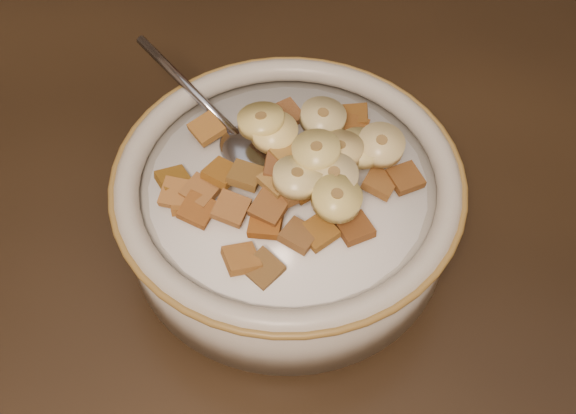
% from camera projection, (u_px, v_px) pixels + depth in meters
% --- Properties ---
extents(table, '(1.42, 0.93, 0.04)m').
position_uv_depth(table, '(281.00, 307.00, 0.51)').
color(table, '#322314').
rests_on(table, floor).
extents(chair, '(0.46, 0.46, 0.98)m').
position_uv_depth(chair, '(316.00, 22.00, 1.07)').
color(chair, black).
rests_on(chair, floor).
extents(cereal_bowl, '(0.22, 0.22, 0.05)m').
position_uv_depth(cereal_bowl, '(288.00, 210.00, 0.50)').
color(cereal_bowl, '#B1B0AE').
rests_on(cereal_bowl, table).
extents(milk, '(0.19, 0.19, 0.00)m').
position_uv_depth(milk, '(288.00, 185.00, 0.48)').
color(milk, white).
rests_on(milk, cereal_bowl).
extents(spoon, '(0.07, 0.06, 0.01)m').
position_uv_depth(spoon, '(253.00, 151.00, 0.50)').
color(spoon, '#9197A9').
rests_on(spoon, cereal_bowl).
extents(cereal_square_0, '(0.03, 0.03, 0.01)m').
position_uv_depth(cereal_square_0, '(405.00, 178.00, 0.48)').
color(cereal_square_0, brown).
rests_on(cereal_square_0, milk).
extents(cereal_square_1, '(0.02, 0.02, 0.01)m').
position_uv_depth(cereal_square_1, '(177.00, 194.00, 0.47)').
color(cereal_square_1, brown).
rests_on(cereal_square_1, milk).
extents(cereal_square_2, '(0.03, 0.03, 0.01)m').
position_uv_depth(cereal_square_2, '(207.00, 129.00, 0.50)').
color(cereal_square_2, '#895C16').
rests_on(cereal_square_2, milk).
extents(cereal_square_3, '(0.03, 0.03, 0.01)m').
position_uv_depth(cereal_square_3, '(263.00, 269.00, 0.44)').
color(cereal_square_3, brown).
rests_on(cereal_square_3, milk).
extents(cereal_square_4, '(0.03, 0.03, 0.01)m').
position_uv_depth(cereal_square_4, '(188.00, 201.00, 0.47)').
color(cereal_square_4, brown).
rests_on(cereal_square_4, milk).
extents(cereal_square_5, '(0.03, 0.03, 0.01)m').
position_uv_depth(cereal_square_5, '(290.00, 155.00, 0.46)').
color(cereal_square_5, olive).
rests_on(cereal_square_5, milk).
extents(cereal_square_6, '(0.03, 0.03, 0.01)m').
position_uv_depth(cereal_square_6, '(222.00, 173.00, 0.47)').
color(cereal_square_6, '#8D5619').
rests_on(cereal_square_6, milk).
extents(cereal_square_7, '(0.03, 0.03, 0.01)m').
position_uv_depth(cereal_square_7, '(241.00, 259.00, 0.44)').
color(cereal_square_7, olive).
rests_on(cereal_square_7, milk).
extents(cereal_square_8, '(0.02, 0.02, 0.01)m').
position_uv_depth(cereal_square_8, '(380.00, 183.00, 0.48)').
color(cereal_square_8, brown).
rests_on(cereal_square_8, milk).
extents(cereal_square_9, '(0.03, 0.03, 0.01)m').
position_uv_depth(cereal_square_9, '(286.00, 114.00, 0.51)').
color(cereal_square_9, brown).
rests_on(cereal_square_9, milk).
extents(cereal_square_10, '(0.03, 0.03, 0.01)m').
position_uv_depth(cereal_square_10, '(200.00, 191.00, 0.47)').
color(cereal_square_10, brown).
rests_on(cereal_square_10, milk).
extents(cereal_square_11, '(0.02, 0.02, 0.01)m').
position_uv_depth(cereal_square_11, '(231.00, 208.00, 0.45)').
color(cereal_square_11, '#996133').
rests_on(cereal_square_11, milk).
extents(cereal_square_12, '(0.03, 0.03, 0.01)m').
position_uv_depth(cereal_square_12, '(348.00, 144.00, 0.49)').
color(cereal_square_12, brown).
rests_on(cereal_square_12, milk).
extents(cereal_square_13, '(0.03, 0.03, 0.01)m').
position_uv_depth(cereal_square_13, '(306.00, 184.00, 0.46)').
color(cereal_square_13, brown).
rests_on(cereal_square_13, milk).
extents(cereal_square_14, '(0.03, 0.03, 0.01)m').
position_uv_depth(cereal_square_14, '(293.00, 189.00, 0.45)').
color(cereal_square_14, brown).
rests_on(cereal_square_14, milk).
extents(cereal_square_15, '(0.03, 0.03, 0.01)m').
position_uv_depth(cereal_square_15, '(299.00, 236.00, 0.45)').
color(cereal_square_15, brown).
rests_on(cereal_square_15, milk).
extents(cereal_square_16, '(0.02, 0.02, 0.01)m').
position_uv_depth(cereal_square_16, '(266.00, 223.00, 0.45)').
color(cereal_square_16, '#905018').
rests_on(cereal_square_16, milk).
extents(cereal_square_17, '(0.02, 0.02, 0.01)m').
position_uv_depth(cereal_square_17, '(197.00, 210.00, 0.46)').
color(cereal_square_17, '#97531B').
rests_on(cereal_square_17, milk).
extents(cereal_square_18, '(0.03, 0.03, 0.01)m').
position_uv_depth(cereal_square_18, '(278.00, 180.00, 0.45)').
color(cereal_square_18, olive).
rests_on(cereal_square_18, milk).
extents(cereal_square_19, '(0.03, 0.03, 0.01)m').
position_uv_depth(cereal_square_19, '(269.00, 135.00, 0.49)').
color(cereal_square_19, brown).
rests_on(cereal_square_19, milk).
extents(cereal_square_20, '(0.02, 0.02, 0.01)m').
position_uv_depth(cereal_square_20, '(280.00, 168.00, 0.46)').
color(cereal_square_20, brown).
rests_on(cereal_square_20, milk).
extents(cereal_square_21, '(0.02, 0.02, 0.01)m').
position_uv_depth(cereal_square_21, '(354.00, 116.00, 0.51)').
color(cereal_square_21, brown).
rests_on(cereal_square_21, milk).
extents(cereal_square_22, '(0.02, 0.02, 0.01)m').
position_uv_depth(cereal_square_22, '(352.00, 128.00, 0.50)').
color(cereal_square_22, brown).
rests_on(cereal_square_22, milk).
extents(cereal_square_23, '(0.03, 0.03, 0.01)m').
position_uv_depth(cereal_square_23, '(355.00, 228.00, 0.45)').
color(cereal_square_23, brown).
rests_on(cereal_square_23, milk).
extents(cereal_square_24, '(0.03, 0.03, 0.01)m').
position_uv_depth(cereal_square_24, '(174.00, 180.00, 0.48)').
color(cereal_square_24, brown).
rests_on(cereal_square_24, milk).
extents(cereal_square_25, '(0.02, 0.02, 0.01)m').
position_uv_depth(cereal_square_25, '(245.00, 175.00, 0.46)').
color(cereal_square_25, brown).
rests_on(cereal_square_25, milk).
extents(cereal_square_26, '(0.03, 0.03, 0.01)m').
position_uv_depth(cereal_square_26, '(262.00, 117.00, 0.51)').
color(cereal_square_26, brown).
rests_on(cereal_square_26, milk).
extents(cereal_square_27, '(0.02, 0.03, 0.01)m').
position_uv_depth(cereal_square_27, '(269.00, 207.00, 0.45)').
color(cereal_square_27, brown).
rests_on(cereal_square_27, milk).
extents(cereal_square_28, '(0.03, 0.03, 0.01)m').
position_uv_depth(cereal_square_28, '(314.00, 164.00, 0.47)').
color(cereal_square_28, '#613811').
rests_on(cereal_square_28, milk).
extents(cereal_square_29, '(0.03, 0.03, 0.01)m').
position_uv_depth(cereal_square_29, '(318.00, 232.00, 0.45)').
color(cereal_square_29, '#96601F').
rests_on(cereal_square_29, milk).
extents(banana_slice_0, '(0.03, 0.03, 0.01)m').
position_uv_depth(banana_slice_0, '(297.00, 177.00, 0.45)').
color(banana_slice_0, '#F2DB81').
rests_on(banana_slice_0, milk).
extents(banana_slice_1, '(0.04, 0.03, 0.01)m').
position_uv_depth(banana_slice_1, '(316.00, 151.00, 0.46)').
color(banana_slice_1, '#FFE484').
rests_on(banana_slice_1, milk).
extents(banana_slice_2, '(0.04, 0.04, 0.02)m').
position_uv_depth(banana_slice_2, '(381.00, 145.00, 0.47)').
color(banana_slice_2, '#CDBA82').
rests_on(banana_slice_2, milk).
extents(banana_slice_3, '(0.03, 0.03, 0.01)m').
position_uv_depth(banana_slice_3, '(360.00, 148.00, 0.47)').
color(banana_slice_3, '#DFCC75').
rests_on(banana_slice_3, milk).
extents(banana_slice_4, '(0.04, 0.04, 0.01)m').
position_uv_depth(banana_slice_4, '(323.00, 118.00, 0.48)').
color(banana_slice_4, '#CEB87E').
rests_on(banana_slice_4, milk).
extents(banana_slice_5, '(0.04, 0.04, 0.01)m').
position_uv_depth(banana_slice_5, '(337.00, 198.00, 0.44)').
color(banana_slice_5, '#F8E879').
rests_on(banana_slice_5, milk).
extents(banana_slice_6, '(0.04, 0.04, 0.01)m').
position_uv_depth(banana_slice_6, '(274.00, 132.00, 0.47)').
color(banana_slice_6, '#FDEC85').
rests_on(banana_slice_6, milk).
extents(banana_slice_7, '(0.04, 0.04, 0.01)m').
position_uv_depth(banana_slice_7, '(334.00, 177.00, 0.45)').
color(banana_slice_7, '#C7B385').
rests_on(banana_slice_7, milk).
extents(banana_slice_8, '(0.03, 0.03, 0.02)m').
position_uv_depth(banana_slice_8, '(261.00, 121.00, 0.47)').
color(banana_slice_8, '#D5B869').
rests_on(banana_slice_8, milk).
extents(banana_slice_9, '(0.04, 0.04, 0.01)m').
position_uv_depth(banana_slice_9, '(339.00, 150.00, 0.47)').
color(banana_slice_9, '#CABA80').
rests_on(banana_slice_9, milk).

